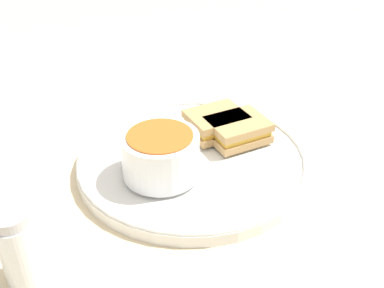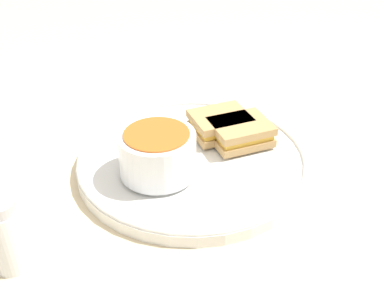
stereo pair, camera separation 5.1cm
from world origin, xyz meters
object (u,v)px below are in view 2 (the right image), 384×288
(soup_bowl, at_px, (157,153))
(sandwich_half_far, at_px, (220,124))
(spoon, at_px, (130,157))
(sandwich_half_near, at_px, (240,132))
(salt_shaker, at_px, (6,235))

(soup_bowl, bearing_deg, sandwich_half_far, -155.94)
(spoon, distance_m, sandwich_half_near, 0.16)
(spoon, bearing_deg, soup_bowl, 62.05)
(sandwich_half_near, bearing_deg, sandwich_half_far, -64.66)
(spoon, relative_size, salt_shaker, 1.09)
(spoon, relative_size, sandwich_half_far, 1.11)
(sandwich_half_far, bearing_deg, soup_bowl, 24.06)
(sandwich_half_near, distance_m, salt_shaker, 0.34)
(sandwich_half_near, xyz_separation_m, salt_shaker, (0.33, 0.09, 0.01))
(sandwich_half_near, relative_size, salt_shaker, 0.98)
(soup_bowl, relative_size, sandwich_half_near, 1.16)
(sandwich_half_far, height_order, salt_shaker, salt_shaker)
(soup_bowl, xyz_separation_m, sandwich_half_far, (-0.12, -0.05, -0.01))
(soup_bowl, relative_size, sandwich_half_far, 1.17)
(soup_bowl, relative_size, salt_shaker, 1.14)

